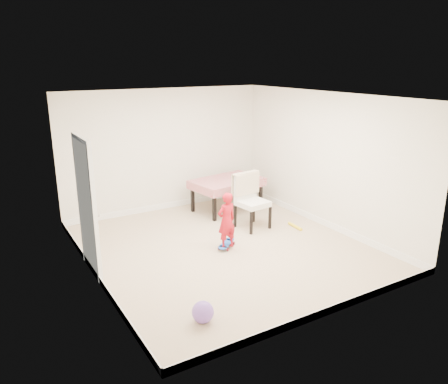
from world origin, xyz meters
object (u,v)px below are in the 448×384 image
child (227,223)px  balloon (203,312)px  skateboard (226,245)px  dining_chair (253,202)px  dining_table (227,194)px

child → balloon: child is taller
skateboard → child: size_ratio=0.53×
dining_chair → balloon: dining_chair is taller
dining_table → dining_chair: size_ratio=1.38×
dining_chair → child: dining_chair is taller
dining_table → balloon: size_ratio=5.30×
dining_table → dining_chair: bearing=-105.2°
child → balloon: (-1.38, -1.73, -0.36)m
dining_chair → skateboard: size_ratio=2.04×
dining_table → balloon: 4.32m
skateboard → balloon: (-1.43, -1.81, 0.10)m
dining_chair → balloon: bearing=-141.9°
skateboard → child: child is taller
skateboard → balloon: bearing=-166.1°
dining_chair → skateboard: (-0.92, -0.54, -0.50)m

